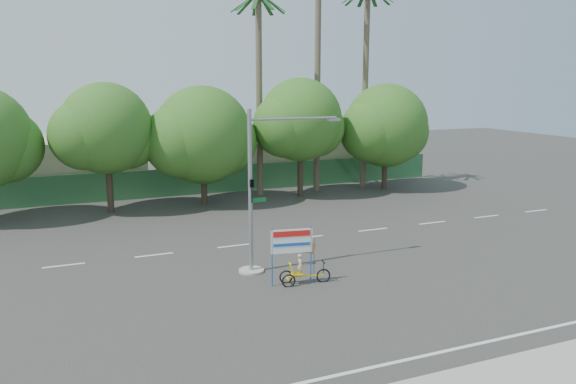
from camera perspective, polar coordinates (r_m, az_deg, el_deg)
name	(u,v)px	position (r m, az deg, el deg)	size (l,w,h in m)	color
ground	(346,295)	(22.10, 5.96, -10.39)	(120.00, 120.00, 0.00)	#33302D
fence	(206,180)	(41.34, -8.37, 1.19)	(38.00, 0.08, 2.00)	#336B3D
building_left	(56,166)	(44.41, -22.49, 2.45)	(12.00, 8.00, 4.00)	#B6AE91
building_right	(284,156)	(47.93, -0.43, 3.65)	(14.00, 8.00, 3.60)	#B6AE91
tree_left	(105,132)	(36.24, -18.05, 5.84)	(6.66, 5.60, 8.07)	#473828
tree_center	(202,138)	(37.25, -8.75, 5.47)	(7.62, 6.40, 7.85)	#473828
tree_right	(300,123)	(39.45, 1.21, 7.04)	(6.90, 5.80, 8.36)	#473828
tree_far_right	(385,128)	(42.80, 9.86, 6.41)	(7.38, 6.20, 7.94)	#473828
palm_tall	(318,48)	(41.63, 3.04, 14.44)	(3.73, 3.79, 17.45)	#70604C
palm_mid	(366,63)	(43.46, 7.91, 12.81)	(3.73, 3.79, 15.45)	#70604C
palm_short	(259,70)	(39.83, -2.97, 12.28)	(3.73, 3.79, 14.45)	#70604C
traffic_signal	(257,205)	(23.87, -3.13, -1.37)	(4.72, 1.10, 7.00)	gray
trike_billboard	(297,261)	(22.80, 0.95, -7.02)	(2.46, 0.79, 2.44)	black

